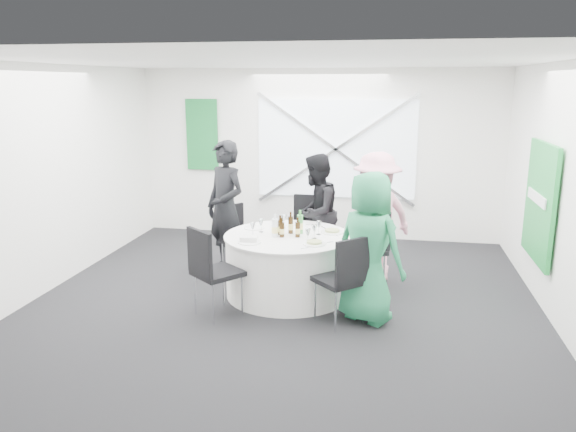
% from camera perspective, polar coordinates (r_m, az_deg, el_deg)
% --- Properties ---
extents(floor, '(6.00, 6.00, 0.00)m').
position_cam_1_polar(floor, '(6.88, -0.30, -8.51)').
color(floor, black).
rests_on(floor, ground).
extents(ceiling, '(6.00, 6.00, 0.00)m').
position_cam_1_polar(ceiling, '(6.39, -0.34, 15.48)').
color(ceiling, white).
rests_on(ceiling, wall_back).
extents(wall_back, '(6.00, 0.00, 6.00)m').
position_cam_1_polar(wall_back, '(9.42, 3.09, 6.27)').
color(wall_back, white).
rests_on(wall_back, floor).
extents(wall_front, '(6.00, 0.00, 6.00)m').
position_cam_1_polar(wall_front, '(3.68, -9.08, -5.33)').
color(wall_front, white).
rests_on(wall_front, floor).
extents(wall_left, '(0.00, 6.00, 6.00)m').
position_cam_1_polar(wall_left, '(7.63, -23.08, 3.52)').
color(wall_left, white).
rests_on(wall_left, floor).
extents(wall_right, '(0.00, 6.00, 6.00)m').
position_cam_1_polar(wall_right, '(6.64, 26.07, 1.88)').
color(wall_right, white).
rests_on(wall_right, floor).
extents(window_panel, '(2.60, 0.03, 1.60)m').
position_cam_1_polar(window_panel, '(9.34, 4.90, 6.79)').
color(window_panel, white).
rests_on(window_panel, wall_back).
extents(window_brace_a, '(2.63, 0.05, 1.84)m').
position_cam_1_polar(window_brace_a, '(9.30, 4.88, 6.76)').
color(window_brace_a, silver).
rests_on(window_brace_a, window_panel).
extents(window_brace_b, '(2.63, 0.05, 1.84)m').
position_cam_1_polar(window_brace_b, '(9.30, 4.88, 6.76)').
color(window_brace_b, silver).
rests_on(window_brace_b, window_panel).
extents(green_banner, '(0.55, 0.04, 1.20)m').
position_cam_1_polar(green_banner, '(9.80, -8.72, 8.17)').
color(green_banner, '#16703C').
rests_on(green_banner, wall_back).
extents(green_sign, '(0.05, 1.20, 1.40)m').
position_cam_1_polar(green_sign, '(7.23, 24.22, 1.29)').
color(green_sign, '#198E36').
rests_on(green_sign, wall_right).
extents(banquet_table, '(1.56, 1.56, 0.76)m').
position_cam_1_polar(banquet_table, '(6.94, -0.00, -4.98)').
color(banquet_table, silver).
rests_on(banquet_table, floor).
extents(chair_back, '(0.49, 0.50, 1.02)m').
position_cam_1_polar(chair_back, '(7.94, 1.95, -0.96)').
color(chair_back, black).
rests_on(chair_back, floor).
extents(chair_back_left, '(0.60, 0.60, 0.93)m').
position_cam_1_polar(chair_back_left, '(7.76, -5.31, -1.76)').
color(chair_back_left, black).
rests_on(chair_back_left, floor).
extents(chair_back_right, '(0.62, 0.62, 1.03)m').
position_cam_1_polar(chair_back_right, '(7.20, 8.53, -2.56)').
color(chair_back_right, black).
rests_on(chair_back_right, floor).
extents(chair_front_right, '(0.64, 0.64, 1.00)m').
position_cam_1_polar(chair_front_right, '(6.03, 5.78, -5.84)').
color(chair_front_right, black).
rests_on(chair_front_right, floor).
extents(chair_front_left, '(0.66, 0.66, 1.03)m').
position_cam_1_polar(chair_front_left, '(6.25, -7.91, -5.00)').
color(chair_front_left, black).
rests_on(chair_front_left, floor).
extents(person_man_back_left, '(0.80, 0.74, 1.82)m').
position_cam_1_polar(person_man_back_left, '(7.68, -6.36, 0.86)').
color(person_man_back_left, black).
rests_on(person_man_back_left, floor).
extents(person_man_back, '(0.59, 0.86, 1.63)m').
position_cam_1_polar(person_man_back, '(7.75, 2.84, 0.32)').
color(person_man_back, black).
rests_on(person_man_back, floor).
extents(person_woman_pink, '(1.19, 1.07, 1.71)m').
position_cam_1_polar(person_woman_pink, '(7.45, 8.93, -0.07)').
color(person_woman_pink, pink).
rests_on(person_woman_pink, floor).
extents(person_woman_green, '(0.97, 0.87, 1.67)m').
position_cam_1_polar(person_woman_green, '(6.13, 8.23, -3.20)').
color(person_woman_green, '#238252').
rests_on(person_woman_green, floor).
extents(plate_back, '(0.26, 0.26, 0.01)m').
position_cam_1_polar(plate_back, '(7.36, 0.07, -0.77)').
color(plate_back, white).
rests_on(plate_back, banquet_table).
extents(plate_back_left, '(0.26, 0.26, 0.01)m').
position_cam_1_polar(plate_back_left, '(7.16, -3.45, -1.20)').
color(plate_back_left, white).
rests_on(plate_back_left, banquet_table).
extents(plate_back_right, '(0.28, 0.28, 0.04)m').
position_cam_1_polar(plate_back_right, '(6.96, 4.51, -1.57)').
color(plate_back_right, white).
rests_on(plate_back_right, banquet_table).
extents(plate_front_right, '(0.27, 0.27, 0.04)m').
position_cam_1_polar(plate_front_right, '(6.45, 2.68, -2.75)').
color(plate_front_right, white).
rests_on(plate_front_right, banquet_table).
extents(plate_front_left, '(0.27, 0.27, 0.01)m').
position_cam_1_polar(plate_front_left, '(6.52, -3.94, -2.67)').
color(plate_front_left, white).
rests_on(plate_front_left, banquet_table).
extents(napkin, '(0.22, 0.16, 0.06)m').
position_cam_1_polar(napkin, '(6.54, -4.02, -2.30)').
color(napkin, silver).
rests_on(napkin, plate_front_left).
extents(beer_bottle_a, '(0.06, 0.06, 0.24)m').
position_cam_1_polar(beer_bottle_a, '(6.82, -0.81, -1.17)').
color(beer_bottle_a, '#331E09').
rests_on(beer_bottle_a, banquet_table).
extents(beer_bottle_b, '(0.06, 0.06, 0.27)m').
position_cam_1_polar(beer_bottle_b, '(6.88, 0.27, -0.93)').
color(beer_bottle_b, '#331E09').
rests_on(beer_bottle_b, banquet_table).
extents(beer_bottle_c, '(0.06, 0.06, 0.24)m').
position_cam_1_polar(beer_bottle_c, '(6.73, 0.99, -1.39)').
color(beer_bottle_c, '#331E09').
rests_on(beer_bottle_c, banquet_table).
extents(beer_bottle_d, '(0.06, 0.06, 0.24)m').
position_cam_1_polar(beer_bottle_d, '(6.72, -0.63, -1.41)').
color(beer_bottle_d, '#331E09').
rests_on(beer_bottle_d, banquet_table).
extents(green_water_bottle, '(0.08, 0.08, 0.29)m').
position_cam_1_polar(green_water_bottle, '(6.88, 1.23, -0.85)').
color(green_water_bottle, green).
rests_on(green_water_bottle, banquet_table).
extents(clear_water_bottle, '(0.08, 0.08, 0.28)m').
position_cam_1_polar(clear_water_bottle, '(6.73, -1.34, -1.24)').
color(clear_water_bottle, white).
rests_on(clear_water_bottle, banquet_table).
extents(wine_glass_a, '(0.07, 0.07, 0.17)m').
position_cam_1_polar(wine_glass_a, '(6.94, -2.76, -0.65)').
color(wine_glass_a, white).
rests_on(wine_glass_a, banquet_table).
extents(wine_glass_b, '(0.07, 0.07, 0.17)m').
position_cam_1_polar(wine_glass_b, '(6.47, 2.03, -1.68)').
color(wine_glass_b, white).
rests_on(wine_glass_b, banquet_table).
extents(wine_glass_c, '(0.07, 0.07, 0.17)m').
position_cam_1_polar(wine_glass_c, '(7.14, -0.43, -0.23)').
color(wine_glass_c, white).
rests_on(wine_glass_c, banquet_table).
extents(wine_glass_d, '(0.07, 0.07, 0.17)m').
position_cam_1_polar(wine_glass_d, '(6.66, 2.68, -1.26)').
color(wine_glass_d, white).
rests_on(wine_glass_d, banquet_table).
extents(wine_glass_e, '(0.07, 0.07, 0.17)m').
position_cam_1_polar(wine_glass_e, '(6.83, 3.14, -0.88)').
color(wine_glass_e, white).
rests_on(wine_glass_e, banquet_table).
extents(wine_glass_f, '(0.07, 0.07, 0.17)m').
position_cam_1_polar(wine_glass_f, '(6.77, -3.60, -1.02)').
color(wine_glass_f, white).
rests_on(wine_glass_f, banquet_table).
extents(fork_a, '(0.09, 0.14, 0.01)m').
position_cam_1_polar(fork_a, '(6.87, 4.80, -1.87)').
color(fork_a, silver).
rests_on(fork_a, banquet_table).
extents(knife_a, '(0.09, 0.14, 0.01)m').
position_cam_1_polar(knife_a, '(7.18, 3.62, -1.18)').
color(knife_a, silver).
rests_on(knife_a, banquet_table).
extents(fork_b, '(0.15, 0.03, 0.01)m').
position_cam_1_polar(fork_b, '(7.30, 2.41, -0.92)').
color(fork_b, silver).
rests_on(fork_b, banquet_table).
extents(knife_b, '(0.15, 0.02, 0.01)m').
position_cam_1_polar(knife_b, '(7.38, -0.56, -0.76)').
color(knife_b, silver).
rests_on(knife_b, banquet_table).
extents(fork_c, '(0.11, 0.12, 0.01)m').
position_cam_1_polar(fork_c, '(6.31, 1.87, -3.23)').
color(fork_c, silver).
rests_on(fork_c, banquet_table).
extents(knife_c, '(0.11, 0.12, 0.01)m').
position_cam_1_polar(knife_c, '(6.52, 4.14, -2.70)').
color(knife_c, silver).
rests_on(knife_c, banquet_table).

